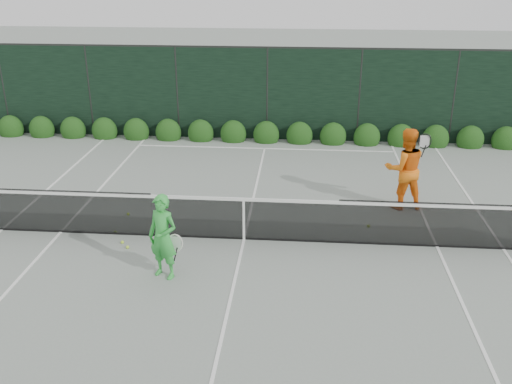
{
  "coord_description": "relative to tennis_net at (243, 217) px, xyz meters",
  "views": [
    {
      "loc": [
        1.19,
        -11.01,
        5.67
      ],
      "look_at": [
        0.24,
        0.3,
        1.0
      ],
      "focal_mm": 40.0,
      "sensor_mm": 36.0,
      "label": 1
    }
  ],
  "objects": [
    {
      "name": "player_woman",
      "position": [
        -1.32,
        -1.65,
        0.3
      ],
      "size": [
        0.72,
        0.61,
        1.67
      ],
      "rotation": [
        0.0,
        0.0,
        -0.4
      ],
      "color": "green",
      "rests_on": "ground"
    },
    {
      "name": "hedge_row",
      "position": [
        0.02,
        7.15,
        -0.3
      ],
      "size": [
        31.66,
        0.65,
        0.94
      ],
      "color": "#13360E",
      "rests_on": "ground"
    },
    {
      "name": "tennis_balls",
      "position": [
        -1.7,
        0.36,
        -0.5
      ],
      "size": [
        5.71,
        1.78,
        0.07
      ],
      "color": "#BFEA34",
      "rests_on": "ground"
    },
    {
      "name": "tennis_net",
      "position": [
        0.0,
        0.0,
        0.0
      ],
      "size": [
        12.9,
        0.1,
        1.07
      ],
      "color": "#103121",
      "rests_on": "ground"
    },
    {
      "name": "ground",
      "position": [
        0.02,
        0.0,
        -0.53
      ],
      "size": [
        80.0,
        80.0,
        0.0
      ],
      "primitive_type": "plane",
      "color": "gray",
      "rests_on": "ground"
    },
    {
      "name": "windscreen_fence",
      "position": [
        0.02,
        -2.71,
        0.98
      ],
      "size": [
        32.0,
        21.07,
        3.06
      ],
      "color": "black",
      "rests_on": "ground"
    },
    {
      "name": "player_man",
      "position": [
        3.69,
        2.06,
        0.47
      ],
      "size": [
        1.08,
        0.9,
        2.0
      ],
      "rotation": [
        0.0,
        0.0,
        3.29
      ],
      "color": "orange",
      "rests_on": "ground"
    },
    {
      "name": "court_lines",
      "position": [
        0.02,
        0.0,
        -0.53
      ],
      "size": [
        11.03,
        23.83,
        0.01
      ],
      "color": "white",
      "rests_on": "ground"
    }
  ]
}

